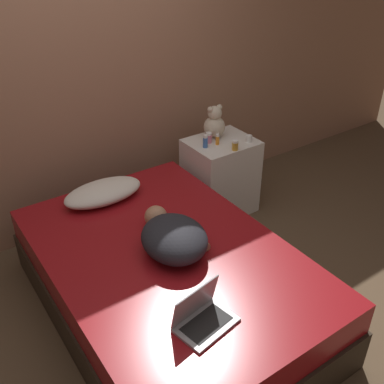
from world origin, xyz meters
TOP-DOWN VIEW (x-y plane):
  - ground_plane at (0.00, 0.00)m, footprint 12.00×12.00m
  - wall_back at (0.00, 1.31)m, footprint 8.00×0.06m
  - bed at (0.00, 0.00)m, footprint 1.39×2.06m
  - nightstand at (1.03, 0.79)m, footprint 0.55×0.46m
  - pillow at (-0.06, 0.78)m, footprint 0.58×0.31m
  - person_lying at (0.04, -0.00)m, footprint 0.46×0.64m
  - laptop at (-0.16, -0.58)m, footprint 0.34×0.25m
  - teddy_bear at (1.03, 0.90)m, footprint 0.18×0.18m
  - bottle_orange at (0.96, 0.76)m, footprint 0.03×0.03m
  - bottle_amber at (1.01, 0.60)m, footprint 0.05×0.05m
  - bottle_blue at (0.85, 0.78)m, footprint 0.04×0.04m
  - bottle_white at (1.21, 0.66)m, footprint 0.05×0.05m
  - bottle_pink at (0.92, 0.83)m, footprint 0.05×0.05m

SIDE VIEW (x-z plane):
  - ground_plane at x=0.00m, z-range 0.00..0.00m
  - bed at x=0.00m, z-range 0.00..0.49m
  - nightstand at x=1.03m, z-range 0.00..0.67m
  - laptop at x=-0.16m, z-range 0.44..0.65m
  - pillow at x=-0.06m, z-range 0.50..0.63m
  - person_lying at x=0.04m, z-range 0.49..0.70m
  - bottle_white at x=1.21m, z-range 0.67..0.73m
  - bottle_amber at x=1.01m, z-range 0.67..0.75m
  - bottle_pink at x=0.92m, z-range 0.67..0.76m
  - bottle_orange at x=0.96m, z-range 0.67..0.76m
  - bottle_blue at x=0.85m, z-range 0.67..0.78m
  - teddy_bear at x=1.03m, z-range 0.65..0.93m
  - wall_back at x=0.00m, z-range 0.00..2.60m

